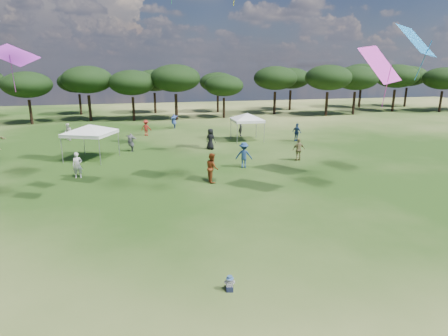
# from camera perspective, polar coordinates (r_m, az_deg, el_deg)

# --- Properties ---
(ground) EXTENTS (140.00, 140.00, 0.00)m
(ground) POSITION_cam_1_polar(r_m,az_deg,el_deg) (11.61, 3.03, -23.95)
(ground) COLOR #284815
(ground) RESTS_ON ground
(tree_line) EXTENTS (108.78, 17.63, 7.77)m
(tree_line) POSITION_cam_1_polar(r_m,az_deg,el_deg) (56.26, -8.70, 13.20)
(tree_line) COLOR black
(tree_line) RESTS_ON ground
(tent_left) EXTENTS (6.22, 6.22, 3.15)m
(tent_left) POSITION_cam_1_polar(r_m,az_deg,el_deg) (31.75, -19.83, 6.06)
(tent_left) COLOR gray
(tent_left) RESTS_ON ground
(tent_right) EXTENTS (5.88, 5.88, 3.10)m
(tent_right) POSITION_cam_1_polar(r_m,az_deg,el_deg) (37.70, 3.58, 8.17)
(tent_right) COLOR gray
(tent_right) RESTS_ON ground
(toddler) EXTENTS (0.40, 0.44, 0.56)m
(toddler) POSITION_cam_1_polar(r_m,az_deg,el_deg) (13.19, 0.88, -17.24)
(toddler) COLOR #161C33
(toddler) RESTS_ON ground
(festival_crowd) EXTENTS (30.63, 23.92, 1.93)m
(festival_crowd) POSITION_cam_1_polar(r_m,az_deg,el_deg) (34.08, -12.15, 4.06)
(festival_crowd) COLOR beige
(festival_crowd) RESTS_ON ground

